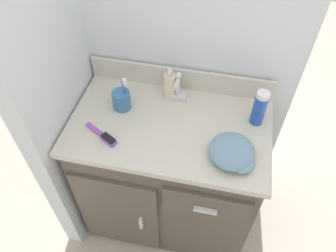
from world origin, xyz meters
TOP-DOWN VIEW (x-y plane):
  - ground_plane at (0.00, 0.00)m, footprint 6.00×6.00m
  - wall_back at (0.00, 0.31)m, footprint 1.07×0.08m
  - wall_left at (-0.49, 0.00)m, footprint 0.08×0.61m
  - vanity at (-0.00, -0.00)m, footprint 0.89×0.54m
  - backsplash at (0.00, 0.25)m, footprint 0.89×0.02m
  - sink_faucet at (0.00, 0.18)m, footprint 0.09×0.09m
  - toothbrush_cup at (-0.23, 0.06)m, footprint 0.08×0.08m
  - soap_dispenser at (-0.04, 0.19)m, footprint 0.05×0.06m
  - shaving_cream_can at (0.37, 0.10)m, footprint 0.06×0.06m
  - hairbrush at (-0.25, -0.13)m, footprint 0.17×0.11m
  - hand_towel at (0.29, -0.12)m, footprint 0.19×0.19m

SIDE VIEW (x-z plane):
  - ground_plane at x=0.00m, z-range 0.00..0.00m
  - vanity at x=0.00m, z-range 0.02..0.82m
  - hairbrush at x=-0.25m, z-range 0.80..0.83m
  - hand_towel at x=0.29m, z-range 0.80..0.87m
  - toothbrush_cup at x=-0.23m, z-range 0.76..0.93m
  - sink_faucet at x=0.00m, z-range 0.78..0.92m
  - backsplash at x=0.00m, z-range 0.80..0.91m
  - soap_dispenser at x=-0.04m, z-range 0.79..0.94m
  - shaving_cream_can at x=0.37m, z-range 0.80..0.97m
  - wall_back at x=0.00m, z-range 0.00..2.20m
  - wall_left at x=-0.49m, z-range 0.00..2.20m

